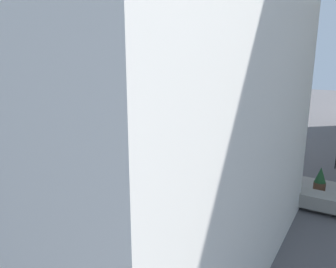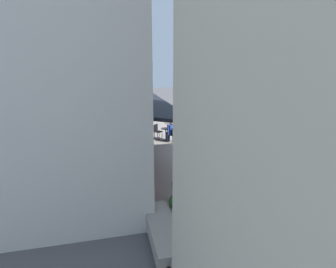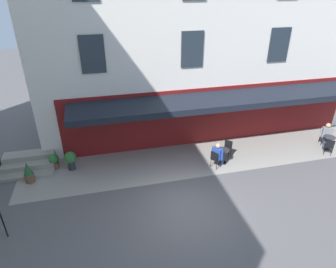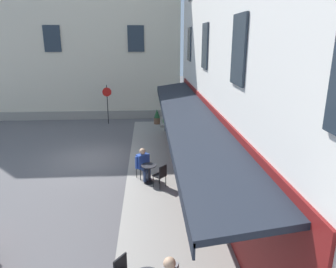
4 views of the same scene
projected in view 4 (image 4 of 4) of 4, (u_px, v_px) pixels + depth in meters
ground_plane at (91, 159)px, 14.95m from camera, size 70.00×70.00×0.00m
sidewalk_cafe_terrace at (167, 188)px, 12.06m from camera, size 20.50×3.20×0.01m
corner_building_facade at (68, 13)px, 25.01m from camera, size 10.12×17.00×15.00m
back_alley_steps at (176, 119)px, 21.48m from camera, size 2.40×1.75×0.60m
cafe_table_mid_terrace at (149, 171)px, 12.36m from camera, size 0.60×0.60×0.75m
cafe_chair_black_kerbside at (141, 165)px, 12.85m from camera, size 0.55×0.55×0.91m
cafe_chair_black_corner_left at (161, 174)px, 11.96m from camera, size 0.57×0.57×0.91m
seated_companion_in_blue at (143, 163)px, 12.63m from camera, size 0.64×0.61×1.30m
no_parking_sign at (107, 97)px, 20.75m from camera, size 0.14×0.58×2.60m
potted_plant_mid_terrace at (167, 122)px, 19.40m from camera, size 0.56×0.56×0.95m
potted_plant_by_steps at (172, 121)px, 20.25m from camera, size 0.46×0.46×0.75m
potted_plant_under_sign at (157, 117)px, 21.11m from camera, size 0.42×0.42×1.00m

